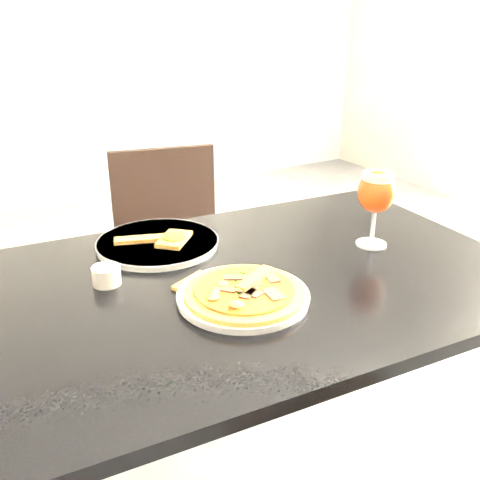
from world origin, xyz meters
TOP-DOWN VIEW (x-y plane):
  - dining_table at (-0.27, 0.05)m, footprint 1.26×0.89m
  - chair_far at (-0.19, 0.77)m, footprint 0.47×0.47m
  - plate_main at (-0.37, -0.03)m, footprint 0.27×0.27m
  - pizza at (-0.37, -0.04)m, footprint 0.25×0.25m
  - plate_second at (-0.41, 0.31)m, footprint 0.34×0.34m
  - crust_scraps at (-0.40, 0.30)m, footprint 0.20×0.14m
  - loose_crust at (-0.43, 0.09)m, footprint 0.10×0.06m
  - sauce_cup at (-0.59, 0.18)m, footprint 0.06×0.06m
  - beer_glass at (0.06, 0.04)m, footprint 0.09×0.09m

SIDE VIEW (x-z plane):
  - chair_far at x=-0.19m, z-range 0.04..0.90m
  - dining_table at x=-0.27m, z-range 0.28..1.03m
  - loose_crust at x=-0.43m, z-range 0.75..0.76m
  - plate_main at x=-0.37m, z-range 0.75..0.76m
  - plate_second at x=-0.41m, z-range 0.75..0.77m
  - crust_scraps at x=-0.40m, z-range 0.76..0.78m
  - sauce_cup at x=-0.59m, z-range 0.75..0.79m
  - pizza at x=-0.37m, z-range 0.76..0.79m
  - beer_glass at x=0.06m, z-range 0.79..0.99m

